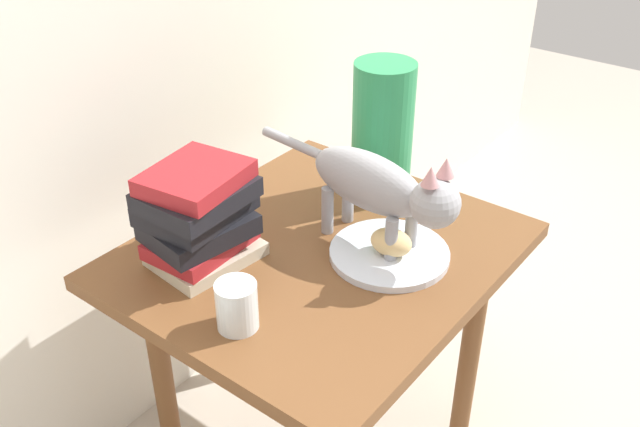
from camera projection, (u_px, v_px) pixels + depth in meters
name	position (u px, v px, depth m)	size (l,w,h in m)	color
side_table	(320.00, 283.00, 1.42)	(0.72, 0.63, 0.57)	brown
plate	(389.00, 254.00, 1.35)	(0.23, 0.23, 0.01)	silver
bread_roll	(391.00, 242.00, 1.33)	(0.08, 0.06, 0.05)	#E0BC7A
cat	(380.00, 187.00, 1.32)	(0.12, 0.48, 0.23)	#99999E
book_stack	(199.00, 216.00, 1.30)	(0.21, 0.18, 0.20)	#BCB299
green_vase	(383.00, 130.00, 1.49)	(0.13, 0.13, 0.29)	#288C51
candle_jar	(237.00, 308.00, 1.17)	(0.07, 0.07, 0.08)	silver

